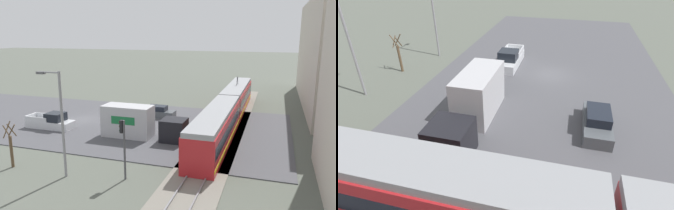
% 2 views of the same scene
% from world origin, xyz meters
% --- Properties ---
extents(ground_plane, '(320.00, 320.00, 0.00)m').
position_xyz_m(ground_plane, '(0.00, 0.00, 0.00)').
color(ground_plane, '#565B51').
extents(road_surface, '(21.40, 49.38, 0.08)m').
position_xyz_m(road_surface, '(0.00, 0.00, 0.04)').
color(road_surface, '#4C4C51').
rests_on(road_surface, ground).
extents(rail_bed, '(54.68, 4.40, 0.22)m').
position_xyz_m(rail_bed, '(0.00, 17.50, 0.05)').
color(rail_bed, gray).
rests_on(rail_bed, ground).
extents(light_rail_tram, '(32.27, 2.76, 4.58)m').
position_xyz_m(light_rail_tram, '(-3.97, 17.50, 1.76)').
color(light_rail_tram, '#B21E23').
rests_on(light_rail_tram, ground).
extents(box_truck, '(2.42, 8.85, 3.28)m').
position_xyz_m(box_truck, '(4.30, 9.47, 1.59)').
color(box_truck, black).
rests_on(box_truck, ground).
extents(pickup_truck, '(1.99, 5.54, 1.81)m').
position_xyz_m(pickup_truck, '(4.35, -1.38, 0.76)').
color(pickup_truck, silver).
rests_on(pickup_truck, ground).
extents(sedan_car_0, '(1.79, 4.52, 1.50)m').
position_xyz_m(sedan_car_0, '(-4.08, 8.45, 0.70)').
color(sedan_car_0, '#4C5156').
rests_on(sedan_car_0, ground).
extents(traffic_light_pole, '(0.28, 0.47, 4.56)m').
position_xyz_m(traffic_light_pole, '(13.78, 12.38, 2.99)').
color(traffic_light_pole, '#47474C').
rests_on(traffic_light_pole, ground).
extents(street_tree, '(0.91, 0.76, 3.79)m').
position_xyz_m(street_tree, '(14.60, 2.75, 1.72)').
color(street_tree, brown).
rests_on(street_tree, ground).
extents(street_lamp_near_crossing, '(0.36, 1.95, 8.06)m').
position_xyz_m(street_lamp_near_crossing, '(14.75, 7.75, 4.65)').
color(street_lamp_near_crossing, gray).
rests_on(street_lamp_near_crossing, ground).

